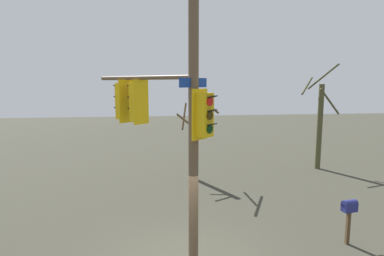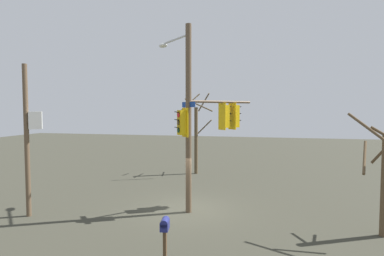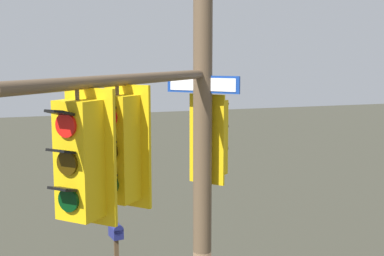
{
  "view_description": "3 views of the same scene",
  "coord_description": "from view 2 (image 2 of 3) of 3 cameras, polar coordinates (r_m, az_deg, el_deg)",
  "views": [
    {
      "loc": [
        0.78,
        7.79,
        4.89
      ],
      "look_at": [
        -0.22,
        0.08,
        3.79
      ],
      "focal_mm": 29.31,
      "sensor_mm": 36.0,
      "label": 1
    },
    {
      "loc": [
        -14.02,
        -3.47,
        4.7
      ],
      "look_at": [
        -0.54,
        -0.37,
        3.88
      ],
      "focal_mm": 29.43,
      "sensor_mm": 36.0,
      "label": 2
    },
    {
      "loc": [
        6.29,
        -2.52,
        5.3
      ],
      "look_at": [
        -0.53,
        -0.23,
        4.27
      ],
      "focal_mm": 47.2,
      "sensor_mm": 36.0,
      "label": 3
    }
  ],
  "objects": [
    {
      "name": "ground_plane",
      "position": [
        15.19,
        -0.93,
        -14.61
      ],
      "size": [
        80.0,
        80.0,
        0.0
      ],
      "primitive_type": "plane",
      "color": "#37362B"
    },
    {
      "name": "main_signal_pole_assembly",
      "position": [
        14.58,
        1.32,
        2.64
      ],
      "size": [
        3.19,
        4.68,
        8.48
      ],
      "rotation": [
        0.0,
        0.0,
        5.51
      ],
      "color": "brown",
      "rests_on": "ground"
    },
    {
      "name": "secondary_pole_assembly",
      "position": [
        15.41,
        -27.3,
        -0.87
      ],
      "size": [
        0.64,
        0.74,
        6.65
      ],
      "rotation": [
        0.0,
        0.0,
        5.31
      ],
      "color": "brown",
      "rests_on": "ground"
    },
    {
      "name": "mailbox",
      "position": [
        10.03,
        -4.95,
        -17.59
      ],
      "size": [
        0.47,
        0.3,
        1.41
      ],
      "rotation": [
        0.0,
        0.0,
        4.86
      ],
      "color": "#4C3823",
      "rests_on": "ground"
    },
    {
      "name": "bare_tree_behind_pole",
      "position": [
        13.64,
        31.37,
        -7.79
      ],
      "size": [
        2.22,
        1.95,
        4.57
      ],
      "color": "brown",
      "rests_on": "ground"
    },
    {
      "name": "bare_tree_corner",
      "position": [
        22.91,
        0.82,
        -1.32
      ],
      "size": [
        2.59,
        2.58,
        5.9
      ],
      "color": "brown",
      "rests_on": "ground"
    }
  ]
}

